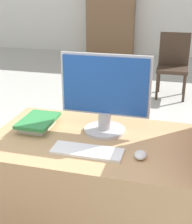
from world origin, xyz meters
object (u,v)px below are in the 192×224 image
at_px(book_stack, 38,123).
at_px(far_chair, 173,62).
at_px(mouse, 141,155).
at_px(monitor, 105,95).
at_px(keyboard, 87,151).

height_order(book_stack, far_chair, far_chair).
distance_m(mouse, book_stack, 0.68).
xyz_separation_m(monitor, keyboard, (-0.03, -0.27, -0.22)).
bearing_deg(mouse, book_stack, 162.87).
bearing_deg(book_stack, mouse, -17.13).
bearing_deg(mouse, keyboard, -176.24).
bearing_deg(keyboard, far_chair, 84.05).
bearing_deg(keyboard, mouse, 3.76).
bearing_deg(keyboard, monitor, 84.19).
bearing_deg(mouse, far_chair, 88.77).
distance_m(monitor, keyboard, 0.35).
xyz_separation_m(mouse, book_stack, (-0.65, 0.20, 0.02)).
distance_m(keyboard, mouse, 0.27).
distance_m(monitor, mouse, 0.41).
distance_m(monitor, book_stack, 0.45).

